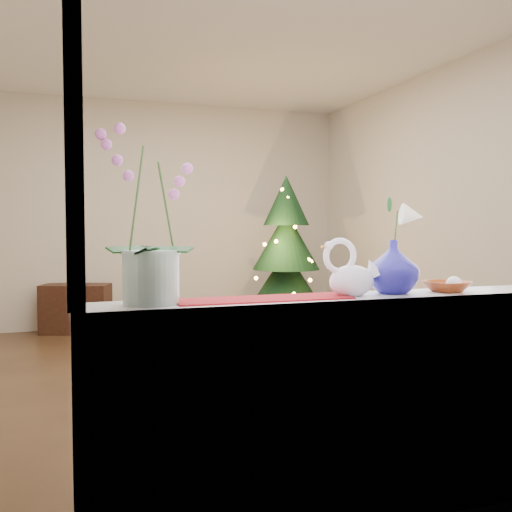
{
  "coord_description": "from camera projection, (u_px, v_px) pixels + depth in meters",
  "views": [
    {
      "loc": [
        -1.12,
        -4.45,
        1.21
      ],
      "look_at": [
        -0.09,
        -1.4,
        1.04
      ],
      "focal_mm": 40.0,
      "sensor_mm": 36.0,
      "label": 1
    }
  ],
  "objects": [
    {
      "name": "ground",
      "position": [
        211.0,
        374.0,
        4.63
      ],
      "size": [
        5.0,
        5.0,
        0.0
      ],
      "primitive_type": "plane",
      "color": "#352115",
      "rests_on": "ground"
    },
    {
      "name": "amber_dish",
      "position": [
        447.0,
        287.0,
        2.48
      ],
      "size": [
        0.19,
        0.19,
        0.04
      ],
      "primitive_type": "imported",
      "rotation": [
        0.0,
        0.0,
        0.22
      ],
      "color": "#933D16",
      "rests_on": "windowsill"
    },
    {
      "name": "runner",
      "position": [
        264.0,
        299.0,
        2.22
      ],
      "size": [
        0.7,
        0.2,
        0.01
      ],
      "primitive_type": "cube",
      "color": "maroon",
      "rests_on": "windowsill"
    },
    {
      "name": "ceiling",
      "position": [
        210.0,
        37.0,
        4.49
      ],
      "size": [
        5.0,
        5.0,
        0.0
      ],
      "primitive_type": "plane",
      "color": "white",
      "rests_on": "wall_back"
    },
    {
      "name": "paperweight",
      "position": [
        454.0,
        284.0,
        2.46
      ],
      "size": [
        0.08,
        0.08,
        0.07
      ],
      "primitive_type": "sphere",
      "rotation": [
        0.0,
        0.0,
        -0.18
      ],
      "color": "white",
      "rests_on": "windowsill"
    },
    {
      "name": "side_table",
      "position": [
        76.0,
        309.0,
        6.43
      ],
      "size": [
        0.81,
        0.59,
        0.55
      ],
      "primitive_type": "cube",
      "rotation": [
        0.0,
        0.0,
        -0.33
      ],
      "color": "black",
      "rests_on": "ground"
    },
    {
      "name": "window_apron",
      "position": [
        361.0,
        417.0,
        2.28
      ],
      "size": [
        2.2,
        0.08,
        0.88
      ],
      "primitive_type": "cube",
      "color": "white",
      "rests_on": "ground"
    },
    {
      "name": "window_frame",
      "position": [
        365.0,
        99.0,
        2.21
      ],
      "size": [
        2.22,
        0.06,
        1.6
      ],
      "primitive_type": null,
      "color": "white",
      "rests_on": "windowsill"
    },
    {
      "name": "windowsill",
      "position": [
        351.0,
        301.0,
        2.34
      ],
      "size": [
        2.2,
        0.26,
        0.04
      ],
      "primitive_type": "cube",
      "color": "white",
      "rests_on": "window_apron"
    },
    {
      "name": "wall_back",
      "position": [
        160.0,
        214.0,
        6.93
      ],
      "size": [
        4.5,
        0.1,
        2.7
      ],
      "primitive_type": "cube",
      "color": "beige",
      "rests_on": "ground"
    },
    {
      "name": "swan",
      "position": [
        352.0,
        269.0,
        2.33
      ],
      "size": [
        0.29,
        0.18,
        0.22
      ],
      "primitive_type": null,
      "rotation": [
        0.0,
        0.0,
        -0.24
      ],
      "color": "white",
      "rests_on": "windowsill"
    },
    {
      "name": "lily",
      "position": [
        394.0,
        209.0,
        2.41
      ],
      "size": [
        0.14,
        0.08,
        0.2
      ],
      "primitive_type": null,
      "color": "white",
      "rests_on": "blue_vase"
    },
    {
      "name": "xmas_tree",
      "position": [
        286.0,
        257.0,
        6.19
      ],
      "size": [
        1.05,
        1.05,
        1.75
      ],
      "primitive_type": null,
      "rotation": [
        0.0,
        0.0,
        0.1
      ],
      "color": "#123119",
      "rests_on": "ground"
    },
    {
      "name": "wall_right",
      "position": [
        446.0,
        211.0,
        5.28
      ],
      "size": [
        0.1,
        5.0,
        2.7
      ],
      "primitive_type": "cube",
      "color": "beige",
      "rests_on": "ground"
    },
    {
      "name": "wall_front",
      "position": [
        368.0,
        189.0,
        2.2
      ],
      "size": [
        4.5,
        0.1,
        2.7
      ],
      "primitive_type": "cube",
      "color": "beige",
      "rests_on": "ground"
    },
    {
      "name": "orchid_pot",
      "position": [
        150.0,
        215.0,
        2.08
      ],
      "size": [
        0.27,
        0.27,
        0.66
      ],
      "primitive_type": null,
      "rotation": [
        0.0,
        0.0,
        -0.23
      ],
      "color": "silver",
      "rests_on": "windowsill"
    },
    {
      "name": "blue_vase",
      "position": [
        393.0,
        263.0,
        2.42
      ],
      "size": [
        0.28,
        0.28,
        0.26
      ],
      "primitive_type": "imported",
      "rotation": [
        0.0,
        0.0,
        -0.12
      ],
      "color": "navy",
      "rests_on": "windowsill"
    }
  ]
}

